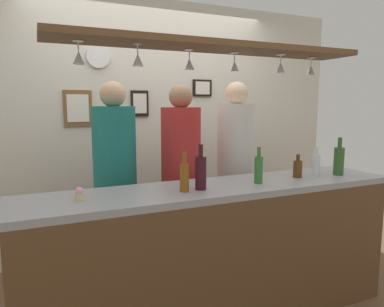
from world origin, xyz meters
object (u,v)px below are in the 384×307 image
(person_middle_red_shirt, at_px, (181,164))
(cupcake, at_px, (79,194))
(bottle_beer_amber_tall, at_px, (184,176))
(picture_frame_crest, at_px, (140,103))
(bottle_beer_green_import, at_px, (259,169))
(wall_clock, at_px, (98,56))
(bottle_soda_clear, at_px, (316,164))
(picture_frame_caricature, at_px, (78,108))
(bottle_champagne_green, at_px, (339,160))
(bottle_beer_brown_stubby, at_px, (298,168))
(person_left_teal_shirt, at_px, (115,168))
(bottle_wine_dark_red, at_px, (201,172))
(picture_frame_upper_small, at_px, (202,88))
(person_right_white_patterned_shirt, at_px, (235,158))

(person_middle_red_shirt, bearing_deg, cupcake, -143.87)
(bottle_beer_amber_tall, bearing_deg, picture_frame_crest, 85.16)
(bottle_beer_green_import, distance_m, wall_clock, 1.91)
(bottle_soda_clear, relative_size, wall_clock, 1.05)
(bottle_beer_green_import, relative_size, picture_frame_caricature, 0.76)
(bottle_champagne_green, relative_size, wall_clock, 1.36)
(bottle_beer_brown_stubby, relative_size, picture_frame_crest, 0.69)
(person_middle_red_shirt, height_order, bottle_beer_amber_tall, person_middle_red_shirt)
(bottle_beer_green_import, bearing_deg, cupcake, 177.64)
(bottle_beer_green_import, height_order, picture_frame_caricature, picture_frame_caricature)
(person_middle_red_shirt, distance_m, bottle_champagne_green, 1.28)
(bottle_champagne_green, xyz_separation_m, picture_frame_caricature, (-1.81, 1.46, 0.40))
(person_left_teal_shirt, relative_size, bottle_soda_clear, 7.49)
(bottle_beer_brown_stubby, height_order, picture_frame_crest, picture_frame_crest)
(person_middle_red_shirt, relative_size, bottle_champagne_green, 5.70)
(bottle_wine_dark_red, bearing_deg, person_middle_red_shirt, 78.03)
(bottle_beer_brown_stubby, relative_size, cupcake, 2.31)
(bottle_beer_amber_tall, xyz_separation_m, picture_frame_crest, (0.12, 1.47, 0.47))
(picture_frame_crest, bearing_deg, person_left_teal_shirt, -119.54)
(person_left_teal_shirt, xyz_separation_m, picture_frame_upper_small, (1.12, 0.74, 0.68))
(person_left_teal_shirt, bearing_deg, picture_frame_upper_small, 33.39)
(bottle_beer_amber_tall, relative_size, cupcake, 3.33)
(bottle_beer_green_import, xyz_separation_m, wall_clock, (-0.85, 1.45, 0.91))
(picture_frame_caricature, relative_size, wall_clock, 1.55)
(bottle_beer_brown_stubby, relative_size, bottle_wine_dark_red, 0.60)
(bottle_soda_clear, height_order, cupcake, bottle_soda_clear)
(person_middle_red_shirt, distance_m, picture_frame_caricature, 1.16)
(bottle_beer_green_import, xyz_separation_m, cupcake, (-1.22, 0.05, -0.07))
(person_left_teal_shirt, distance_m, bottle_soda_clear, 1.59)
(bottle_soda_clear, relative_size, picture_frame_crest, 0.88)
(bottle_champagne_green, bearing_deg, picture_frame_upper_small, 109.10)
(bottle_beer_green_import, distance_m, picture_frame_crest, 1.59)
(bottle_beer_amber_tall, xyz_separation_m, picture_frame_caricature, (-0.48, 1.47, 0.42))
(picture_frame_caricature, bearing_deg, person_left_teal_shirt, -76.02)
(bottle_champagne_green, distance_m, cupcake, 1.98)
(person_left_teal_shirt, distance_m, bottle_beer_amber_tall, 0.79)
(person_right_white_patterned_shirt, relative_size, bottle_beer_amber_tall, 6.72)
(cupcake, relative_size, wall_clock, 0.35)
(person_right_white_patterned_shirt, relative_size, picture_frame_caricature, 5.14)
(bottle_beer_amber_tall, relative_size, picture_frame_crest, 1.00)
(bottle_beer_green_import, bearing_deg, bottle_champagne_green, -0.29)
(bottle_wine_dark_red, height_order, bottle_champagne_green, same)
(bottle_soda_clear, relative_size, cupcake, 2.95)
(bottle_soda_clear, distance_m, picture_frame_caricature, 2.19)
(person_right_white_patterned_shirt, relative_size, bottle_soda_clear, 7.59)
(person_left_teal_shirt, bearing_deg, bottle_beer_amber_tall, -68.01)
(bottle_champagne_green, bearing_deg, wall_clock, 137.81)
(bottle_soda_clear, bearing_deg, person_left_teal_shirt, 155.15)
(person_right_white_patterned_shirt, bearing_deg, picture_frame_caricature, 150.27)
(person_middle_red_shirt, xyz_separation_m, cupcake, (-0.92, -0.67, -0.01))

